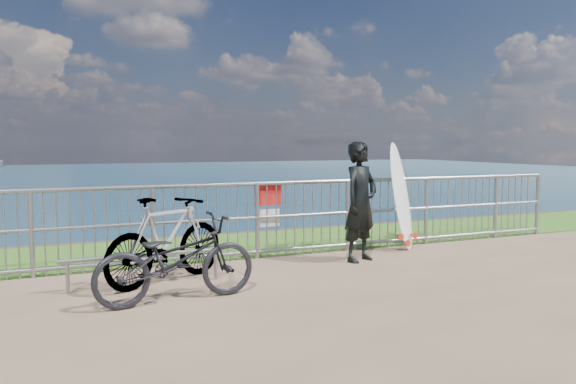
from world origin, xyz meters
name	(u,v)px	position (x,y,z in m)	size (l,w,h in m)	color
grass_strip	(263,243)	(0.00, 2.70, 0.01)	(120.00, 120.00, 0.00)	#31651B
railing	(290,217)	(0.01, 1.60, 0.58)	(10.06, 0.10, 1.13)	gray
surfer	(361,202)	(0.80, 0.86, 0.85)	(0.62, 0.41, 1.71)	black
surfboard	(402,200)	(1.84, 1.35, 0.79)	(0.58, 0.56, 1.71)	white
bicycle_near	(176,259)	(-2.06, -0.17, 0.46)	(0.61, 1.76, 0.92)	black
bicycle_far	(166,240)	(-2.00, 0.69, 0.53)	(0.50, 1.76, 1.06)	black
bike_rack	(145,259)	(-2.27, 0.63, 0.33)	(1.91, 0.05, 0.40)	gray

